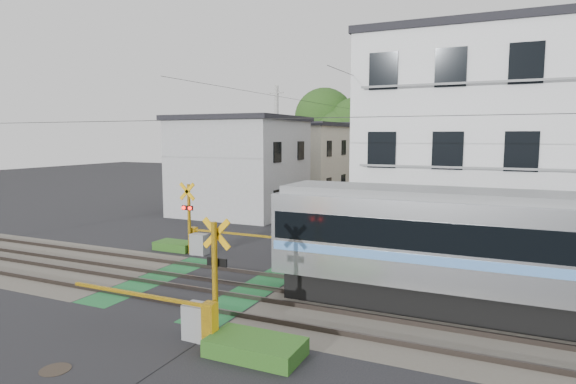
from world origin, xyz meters
The scene contains 12 objects.
ground centered at (0.00, 0.00, 0.00)m, with size 120.00×120.00×0.00m, color black.
track_bed centered at (0.00, 0.00, 0.04)m, with size 120.00×120.00×0.14m.
crossing_signal_near centered at (2.59, -3.65, 0.71)m, with size 4.74×0.65×3.09m.
crossing_signal_far centered at (-2.59, 3.65, 0.71)m, with size 4.74×0.65×3.09m.
apartment_block centered at (8.50, 9.49, 4.66)m, with size 10.20×8.36×9.30m.
houses_row centered at (0.25, 25.92, 3.24)m, with size 22.07×31.35×6.80m.
tree_hill centered at (-1.04, 48.79, 5.80)m, with size 40.00×12.71×11.63m.
catenary centered at (6.00, 0.03, 3.70)m, with size 60.00×5.04×7.00m.
utility_poles centered at (-1.05, 23.01, 4.08)m, with size 7.90×42.00×8.00m.
pedestrian centered at (1.31, 25.71, 0.83)m, with size 0.61×0.40×1.67m, color #23272C.
manhole_cover centered at (0.60, -6.22, 0.01)m, with size 0.65×0.65×0.02m, color #2D261E.
weed_patches centered at (1.76, -0.09, 0.18)m, with size 10.25×8.80×0.40m.
Camera 1 is at (9.27, -13.10, 5.02)m, focal length 30.00 mm.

